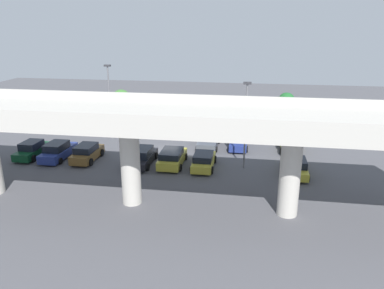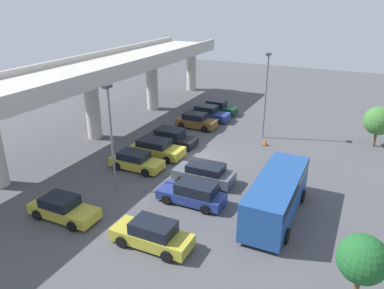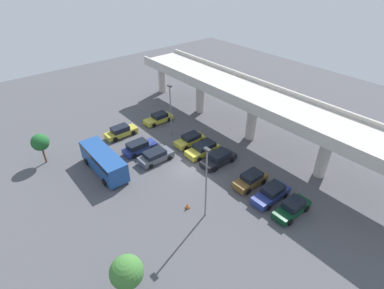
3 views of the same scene
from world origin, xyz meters
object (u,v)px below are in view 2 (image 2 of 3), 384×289
(parked_car_1, at_px, (193,193))
(parked_car_9, at_px, (136,161))
(parked_car_3, at_px, (157,148))
(parked_car_5, at_px, (196,121))
(lamp_post_mid_lot, at_px, (111,131))
(tree_front_right, at_px, (378,121))
(parked_car_7, at_px, (217,108))
(parked_car_2, at_px, (204,173))
(parked_car_0, at_px, (63,208))
(parked_car_4, at_px, (171,137))
(tree_front_left, at_px, (362,260))
(parked_car_6, at_px, (208,113))
(traffic_cone, at_px, (265,142))
(lamp_post_near_aisle, at_px, (266,90))
(shuttle_bus, at_px, (277,193))
(parked_car_8, at_px, (152,234))

(parked_car_1, xyz_separation_m, parked_car_9, (2.91, 6.57, -0.06))
(parked_car_3, bearing_deg, parked_car_5, 90.50)
(lamp_post_mid_lot, bearing_deg, tree_front_right, -44.13)
(parked_car_7, relative_size, tree_front_right, 1.18)
(parked_car_2, relative_size, tree_front_right, 1.19)
(parked_car_0, bearing_deg, parked_car_4, 89.06)
(tree_front_left, xyz_separation_m, tree_front_right, (22.38, -0.40, -0.51))
(parked_car_6, xyz_separation_m, tree_front_left, (-22.84, -16.97, 2.27))
(parked_car_0, relative_size, parked_car_6, 0.98)
(parked_car_0, bearing_deg, parked_car_3, 87.88)
(tree_front_right, height_order, traffic_cone, tree_front_right)
(parked_car_6, height_order, lamp_post_near_aisle, lamp_post_near_aisle)
(tree_front_left, bearing_deg, shuttle_bus, 38.15)
(parked_car_5, bearing_deg, lamp_post_mid_lot, -88.27)
(parked_car_4, bearing_deg, tree_front_right, 24.53)
(parked_car_2, height_order, tree_front_right, tree_front_right)
(lamp_post_mid_lot, bearing_deg, parked_car_4, 3.38)
(lamp_post_near_aisle, bearing_deg, parked_car_5, 91.84)
(lamp_post_mid_lot, bearing_deg, parked_car_5, 1.73)
(parked_car_0, distance_m, parked_car_7, 25.19)
(lamp_post_mid_lot, bearing_deg, parked_car_2, -54.19)
(parked_car_4, relative_size, lamp_post_mid_lot, 0.62)
(parked_car_3, distance_m, lamp_post_mid_lot, 7.66)
(parked_car_8, bearing_deg, parked_car_4, -65.30)
(parked_car_6, height_order, tree_front_left, tree_front_left)
(parked_car_2, distance_m, lamp_post_mid_lot, 7.71)
(parked_car_5, xyz_separation_m, traffic_cone, (-1.72, -8.08, -0.44))
(parked_car_3, height_order, parked_car_9, parked_car_3)
(tree_front_left, bearing_deg, parked_car_4, 50.00)
(shuttle_bus, relative_size, lamp_post_mid_lot, 1.05)
(parked_car_9, bearing_deg, traffic_cone, 49.38)
(parked_car_5, xyz_separation_m, tree_front_right, (2.56, -17.42, 1.76))
(tree_front_left, bearing_deg, parked_car_7, 33.47)
(parked_car_8, relative_size, tree_front_right, 1.23)
(parked_car_1, distance_m, parked_car_9, 7.18)
(parked_car_7, distance_m, parked_car_9, 17.06)
(parked_car_8, xyz_separation_m, shuttle_bus, (6.14, -5.58, 0.88))
(tree_front_left, bearing_deg, lamp_post_near_aisle, 25.93)
(parked_car_3, bearing_deg, parked_car_7, 89.78)
(parked_car_8, xyz_separation_m, tree_front_left, (-0.38, -10.70, 2.28))
(parked_car_1, relative_size, parked_car_7, 1.03)
(tree_front_left, bearing_deg, parked_car_1, 62.18)
(lamp_post_mid_lot, distance_m, traffic_cone, 15.85)
(lamp_post_near_aisle, xyz_separation_m, traffic_cone, (-1.95, -0.80, -4.54))
(parked_car_0, height_order, traffic_cone, parked_car_0)
(parked_car_4, relative_size, shuttle_bus, 0.60)
(parked_car_8, bearing_deg, parked_car_5, -71.97)
(parked_car_3, bearing_deg, lamp_post_near_aisle, 49.94)
(parked_car_5, relative_size, parked_car_7, 0.95)
(parked_car_1, distance_m, lamp_post_near_aisle, 15.05)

